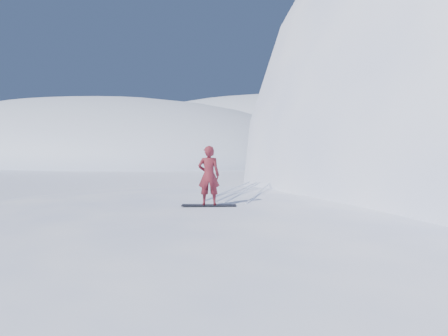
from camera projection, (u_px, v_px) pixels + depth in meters
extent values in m
plane|color=white|center=(180.00, 308.00, 10.51)|extent=(400.00, 400.00, 0.00)
ellipsoid|color=white|center=(259.00, 279.00, 12.69)|extent=(36.00, 28.00, 4.80)
ellipsoid|color=white|center=(79.00, 157.00, 96.02)|extent=(120.00, 70.00, 28.00)
ellipsoid|color=white|center=(271.00, 153.00, 126.15)|extent=(140.00, 90.00, 36.00)
ellipsoid|color=white|center=(13.00, 307.00, 10.61)|extent=(6.00, 5.40, 0.80)
ellipsoid|color=white|center=(221.00, 245.00, 16.73)|extent=(7.00, 6.30, 1.00)
cube|color=black|center=(209.00, 205.00, 12.28)|extent=(1.64, 1.03, 0.03)
imported|color=maroon|center=(209.00, 175.00, 12.21)|extent=(0.79, 0.69, 1.82)
ellipsoid|color=white|center=(92.00, 164.00, 69.57)|extent=(11.15, 8.92, 7.80)
cube|color=silver|center=(231.00, 189.00, 16.13)|extent=(1.06, 5.93, 0.04)
cube|color=silver|center=(239.00, 190.00, 15.96)|extent=(1.11, 5.92, 0.04)
cube|color=silver|center=(245.00, 190.00, 15.84)|extent=(1.28, 5.89, 0.04)
cube|color=silver|center=(260.00, 191.00, 15.54)|extent=(1.53, 5.83, 0.04)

